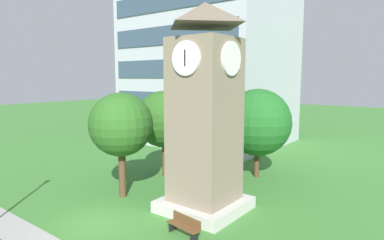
{
  "coord_description": "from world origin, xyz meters",
  "views": [
    {
      "loc": [
        13.3,
        -9.69,
        7.12
      ],
      "look_at": [
        1.62,
        5.4,
        4.69
      ],
      "focal_mm": 31.08,
      "sensor_mm": 36.0,
      "label": 1
    }
  ],
  "objects_px": {
    "clock_tower": "(205,121)",
    "tree_streetside": "(121,125)",
    "park_bench": "(184,226)",
    "tree_by_building": "(258,122)",
    "tree_near_tower": "(164,119)"
  },
  "relations": [
    {
      "from": "tree_by_building",
      "to": "tree_streetside",
      "type": "height_order",
      "value": "tree_by_building"
    },
    {
      "from": "clock_tower",
      "to": "tree_near_tower",
      "type": "relative_size",
      "value": 1.75
    },
    {
      "from": "clock_tower",
      "to": "park_bench",
      "type": "distance_m",
      "value": 5.43
    },
    {
      "from": "tree_by_building",
      "to": "park_bench",
      "type": "bearing_deg",
      "value": -81.33
    },
    {
      "from": "clock_tower",
      "to": "tree_streetside",
      "type": "bearing_deg",
      "value": -165.27
    },
    {
      "from": "park_bench",
      "to": "tree_streetside",
      "type": "relative_size",
      "value": 0.29
    },
    {
      "from": "clock_tower",
      "to": "park_bench",
      "type": "xyz_separation_m",
      "value": [
        1.01,
        -2.97,
        -4.43
      ]
    },
    {
      "from": "clock_tower",
      "to": "tree_by_building",
      "type": "bearing_deg",
      "value": 94.32
    },
    {
      "from": "park_bench",
      "to": "tree_by_building",
      "type": "bearing_deg",
      "value": 98.67
    },
    {
      "from": "clock_tower",
      "to": "tree_streetside",
      "type": "xyz_separation_m",
      "value": [
        -5.1,
        -1.34,
        -0.53
      ]
    },
    {
      "from": "tree_near_tower",
      "to": "tree_streetside",
      "type": "bearing_deg",
      "value": -78.98
    },
    {
      "from": "tree_streetside",
      "to": "tree_by_building",
      "type": "bearing_deg",
      "value": 62.01
    },
    {
      "from": "park_bench",
      "to": "tree_streetside",
      "type": "distance_m",
      "value": 7.43
    },
    {
      "from": "park_bench",
      "to": "tree_near_tower",
      "type": "relative_size",
      "value": 0.3
    },
    {
      "from": "tree_by_building",
      "to": "tree_near_tower",
      "type": "bearing_deg",
      "value": -144.77
    }
  ]
}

